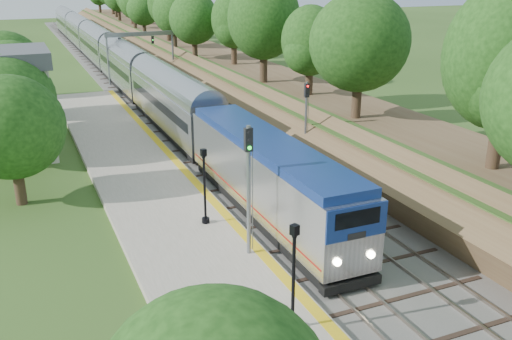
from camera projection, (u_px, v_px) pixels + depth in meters
name	position (u px, v px, depth m)	size (l,w,h in m)	color
ground	(397.00, 336.00, 22.15)	(320.00, 320.00, 0.00)	#2D4C19
trackbed	(131.00, 76.00, 74.76)	(9.50, 170.00, 0.28)	#4C4944
platform	(162.00, 204.00, 33.98)	(6.40, 68.00, 0.38)	gray
yellow_stripe	(207.00, 194.00, 34.98)	(0.55, 68.00, 0.01)	gold
embankment	(191.00, 58.00, 77.25)	(10.64, 170.00, 11.70)	brown
signal_gantry	(140.00, 44.00, 69.01)	(8.40, 0.38, 6.20)	slate
trees_behind_platform	(41.00, 126.00, 34.33)	(7.82, 53.32, 7.21)	#332316
train	(111.00, 58.00, 75.18)	(3.00, 120.14, 4.40)	black
lamppost_mid	(293.00, 284.00, 21.38)	(0.43, 0.43, 4.38)	black
lamppost_far	(205.00, 191.00, 30.47)	(0.42, 0.42, 4.21)	black
signal_platform	(249.00, 177.00, 26.51)	(0.38, 0.30, 6.42)	slate
signal_farside	(306.00, 115.00, 39.90)	(0.33, 0.26, 5.98)	slate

